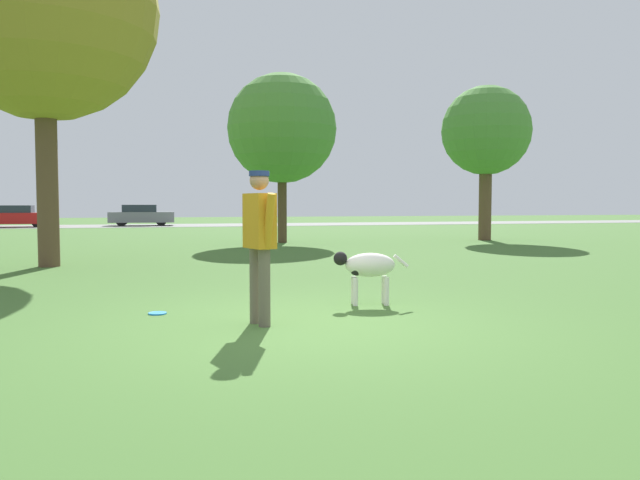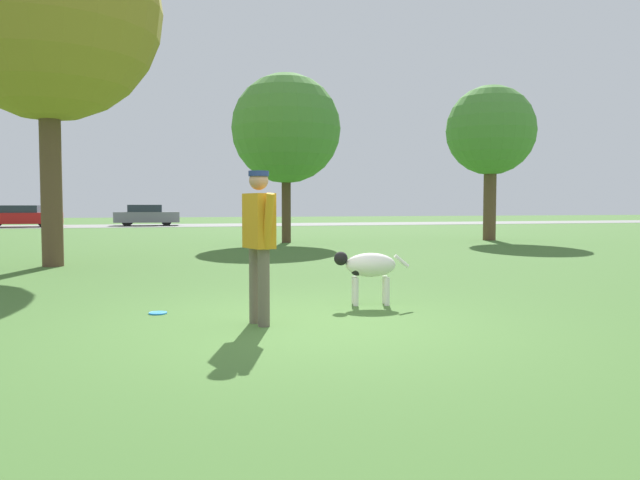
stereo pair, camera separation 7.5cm
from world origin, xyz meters
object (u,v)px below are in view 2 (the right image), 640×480
at_px(person, 259,234).
at_px(dog, 368,267).
at_px(parked_car_red, 19,216).
at_px(frisbee, 158,313).
at_px(tree_near_left, 47,8).
at_px(tree_mid_center, 286,129).
at_px(tree_far_right, 491,131).
at_px(parked_car_grey, 147,215).

relative_size(person, dog, 1.69).
bearing_deg(person, dog, 106.33).
bearing_deg(parked_car_red, person, -76.10).
bearing_deg(frisbee, dog, -0.47).
relative_size(dog, frisbee, 4.58).
relative_size(tree_near_left, tree_mid_center, 1.35).
relative_size(dog, tree_far_right, 0.18).
xyz_separation_m(person, dog, (1.62, 0.98, -0.51)).
xyz_separation_m(dog, tree_near_left, (-4.79, 6.66, 4.96)).
height_order(tree_near_left, parked_car_grey, tree_near_left).
xyz_separation_m(person, frisbee, (-1.08, 1.01, -1.00)).
bearing_deg(tree_near_left, frisbee, -72.50).
relative_size(person, frisbee, 7.71).
bearing_deg(parked_car_red, tree_near_left, -78.66).
relative_size(tree_mid_center, parked_car_red, 1.27).
bearing_deg(tree_near_left, tree_far_right, 23.80).
bearing_deg(parked_car_red, dog, -73.03).
bearing_deg(tree_far_right, frisbee, -133.23).
bearing_deg(tree_mid_center, frisbee, -108.58).
distance_m(dog, tree_near_left, 9.59).
bearing_deg(tree_near_left, dog, -54.28).
distance_m(frisbee, tree_mid_center, 14.76).
distance_m(tree_mid_center, parked_car_red, 22.56).
distance_m(person, dog, 1.96).
height_order(tree_far_right, tree_mid_center, tree_mid_center).
height_order(tree_mid_center, parked_car_grey, tree_mid_center).
height_order(person, parked_car_red, person).
xyz_separation_m(tree_far_right, parked_car_grey, (-12.37, 19.89, -3.38)).
relative_size(dog, parked_car_grey, 0.25).
height_order(frisbee, tree_near_left, tree_near_left).
bearing_deg(dog, person, 42.79).
relative_size(person, parked_car_grey, 0.43).
xyz_separation_m(tree_mid_center, parked_car_grey, (-4.76, 19.33, -3.29)).
bearing_deg(dog, parked_car_red, -60.98).
bearing_deg(dog, tree_mid_center, -86.17).
distance_m(tree_near_left, parked_car_grey, 26.67).
height_order(frisbee, parked_car_grey, parked_car_grey).
bearing_deg(tree_near_left, parked_car_grey, 85.92).
xyz_separation_m(dog, tree_mid_center, (1.83, 13.50, 3.44)).
xyz_separation_m(frisbee, tree_near_left, (-2.09, 6.64, 5.46)).
bearing_deg(person, frisbee, -147.92).
height_order(dog, tree_near_left, tree_near_left).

